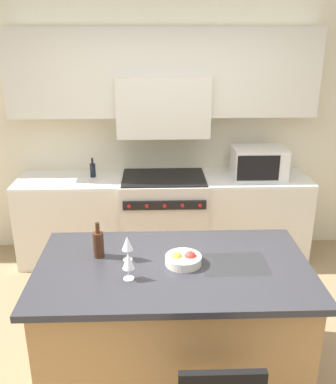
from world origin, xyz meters
TOP-DOWN VIEW (x-y plane):
  - ground_plane at (0.00, 0.00)m, footprint 10.00×10.00m
  - back_cabinetry at (0.00, 2.01)m, footprint 10.00×0.46m
  - back_counter at (0.00, 1.75)m, footprint 3.06×0.62m
  - range_stove at (-0.00, 1.73)m, footprint 0.89×0.70m
  - microwave at (0.99, 1.75)m, footprint 0.54×0.39m
  - kitchen_island at (0.02, -0.00)m, footprint 1.83×1.04m
  - wine_bottle at (-0.48, 0.14)m, footprint 0.07×0.07m
  - wine_glass_near at (-0.26, -0.16)m, footprint 0.08×0.08m
  - wine_glass_far at (-0.28, 0.08)m, footprint 0.08×0.08m
  - fruit_bowl at (0.09, 0.01)m, footprint 0.24×0.24m
  - oil_bottle_on_counter at (-0.74, 1.82)m, footprint 0.06×0.06m

SIDE VIEW (x-z plane):
  - ground_plane at x=0.00m, z-range 0.00..0.00m
  - kitchen_island at x=0.02m, z-range 0.00..0.90m
  - back_counter at x=0.00m, z-range 0.00..0.92m
  - range_stove at x=0.00m, z-range 0.00..0.94m
  - fruit_bowl at x=0.09m, z-range 0.89..0.98m
  - oil_bottle_on_counter at x=-0.74m, z-range 0.89..1.10m
  - wine_bottle at x=-0.48m, z-range 0.87..1.12m
  - wine_glass_near at x=-0.26m, z-range 0.93..1.11m
  - wine_glass_far at x=-0.28m, z-range 0.93..1.11m
  - microwave at x=0.99m, z-range 0.92..1.23m
  - back_cabinetry at x=0.00m, z-range 0.23..2.93m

